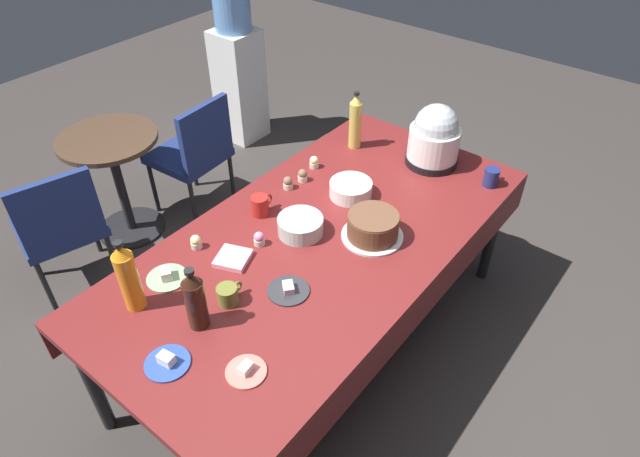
# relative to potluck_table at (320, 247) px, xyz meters

# --- Properties ---
(ground) EXTENTS (9.00, 9.00, 0.00)m
(ground) POSITION_rel_potluck_table_xyz_m (0.00, 0.00, -0.69)
(ground) COLOR #383330
(potluck_table) EXTENTS (2.20, 1.10, 0.75)m
(potluck_table) POSITION_rel_potluck_table_xyz_m (0.00, 0.00, 0.00)
(potluck_table) COLOR maroon
(potluck_table) RESTS_ON ground
(frosted_layer_cake) EXTENTS (0.29, 0.29, 0.13)m
(frosted_layer_cake) POSITION_rel_potluck_table_xyz_m (0.15, -0.19, 0.12)
(frosted_layer_cake) COLOR silver
(frosted_layer_cake) RESTS_ON potluck_table
(slow_cooker) EXTENTS (0.28, 0.28, 0.34)m
(slow_cooker) POSITION_rel_potluck_table_xyz_m (0.87, -0.09, 0.22)
(slow_cooker) COLOR black
(slow_cooker) RESTS_ON potluck_table
(glass_salad_bowl) EXTENTS (0.21, 0.21, 0.08)m
(glass_salad_bowl) POSITION_rel_potluck_table_xyz_m (-0.03, 0.09, 0.10)
(glass_salad_bowl) COLOR #B2C6BC
(glass_salad_bowl) RESTS_ON potluck_table
(ceramic_snack_bowl) EXTENTS (0.22, 0.22, 0.08)m
(ceramic_snack_bowl) POSITION_rel_potluck_table_xyz_m (0.35, 0.08, 0.10)
(ceramic_snack_bowl) COLOR silver
(ceramic_snack_bowl) RESTS_ON potluck_table
(dessert_plate_charcoal) EXTENTS (0.18, 0.18, 0.04)m
(dessert_plate_charcoal) POSITION_rel_potluck_table_xyz_m (-0.35, -0.11, 0.07)
(dessert_plate_charcoal) COLOR #2D2D33
(dessert_plate_charcoal) RESTS_ON potluck_table
(dessert_plate_coral) EXTENTS (0.15, 0.15, 0.04)m
(dessert_plate_coral) POSITION_rel_potluck_table_xyz_m (-0.75, -0.26, 0.07)
(dessert_plate_coral) COLOR #E07266
(dessert_plate_coral) RESTS_ON potluck_table
(dessert_plate_cobalt) EXTENTS (0.17, 0.17, 0.05)m
(dessert_plate_cobalt) POSITION_rel_potluck_table_xyz_m (-0.90, -0.01, 0.07)
(dessert_plate_cobalt) COLOR #2D4CB2
(dessert_plate_cobalt) RESTS_ON potluck_table
(dessert_plate_sage) EXTENTS (0.17, 0.17, 0.05)m
(dessert_plate_sage) POSITION_rel_potluck_table_xyz_m (-0.62, 0.34, 0.07)
(dessert_plate_sage) COLOR #8CA87F
(dessert_plate_sage) RESTS_ON potluck_table
(cupcake_berry) EXTENTS (0.05, 0.05, 0.07)m
(cupcake_berry) POSITION_rel_potluck_table_xyz_m (-0.40, 0.39, 0.09)
(cupcake_berry) COLOR beige
(cupcake_berry) RESTS_ON potluck_table
(cupcake_cocoa) EXTENTS (0.05, 0.05, 0.07)m
(cupcake_cocoa) POSITION_rel_potluck_table_xyz_m (0.30, 0.35, 0.09)
(cupcake_cocoa) COLOR beige
(cupcake_cocoa) RESTS_ON potluck_table
(cupcake_rose) EXTENTS (0.05, 0.05, 0.07)m
(cupcake_rose) POSITION_rel_potluck_table_xyz_m (-0.21, 0.18, 0.09)
(cupcake_rose) COLOR beige
(cupcake_rose) RESTS_ON potluck_table
(cupcake_lemon) EXTENTS (0.05, 0.05, 0.07)m
(cupcake_lemon) POSITION_rel_potluck_table_xyz_m (0.20, 0.37, 0.09)
(cupcake_lemon) COLOR beige
(cupcake_lemon) RESTS_ON potluck_table
(cupcake_vanilla) EXTENTS (0.05, 0.05, 0.07)m
(cupcake_vanilla) POSITION_rel_potluck_table_xyz_m (0.43, 0.39, 0.09)
(cupcake_vanilla) COLOR beige
(cupcake_vanilla) RESTS_ON potluck_table
(soda_bottle_cola) EXTENTS (0.08, 0.08, 0.29)m
(soda_bottle_cola) POSITION_rel_potluck_table_xyz_m (-0.70, 0.04, 0.20)
(soda_bottle_cola) COLOR #33190F
(soda_bottle_cola) RESTS_ON potluck_table
(soda_bottle_ginger_ale) EXTENTS (0.07, 0.07, 0.34)m
(soda_bottle_ginger_ale) POSITION_rel_potluck_table_xyz_m (0.75, 0.34, 0.22)
(soda_bottle_ginger_ale) COLOR gold
(soda_bottle_ginger_ale) RESTS_ON potluck_table
(soda_bottle_orange_juice) EXTENTS (0.08, 0.08, 0.34)m
(soda_bottle_orange_juice) POSITION_rel_potluck_table_xyz_m (-0.79, 0.32, 0.22)
(soda_bottle_orange_juice) COLOR orange
(soda_bottle_orange_juice) RESTS_ON potluck_table
(coffee_mug_red) EXTENTS (0.13, 0.08, 0.10)m
(coffee_mug_red) POSITION_rel_potluck_table_xyz_m (-0.04, 0.33, 0.11)
(coffee_mug_red) COLOR #B2231E
(coffee_mug_red) RESTS_ON potluck_table
(coffee_mug_olive) EXTENTS (0.12, 0.09, 0.08)m
(coffee_mug_olive) POSITION_rel_potluck_table_xyz_m (-0.55, 0.04, 0.10)
(coffee_mug_olive) COLOR olive
(coffee_mug_olive) RESTS_ON potluck_table
(coffee_mug_navy) EXTENTS (0.12, 0.08, 0.10)m
(coffee_mug_navy) POSITION_rel_potluck_table_xyz_m (0.88, -0.43, 0.11)
(coffee_mug_navy) COLOR navy
(coffee_mug_navy) RESTS_ON potluck_table
(paper_napkin_stack) EXTENTS (0.18, 0.18, 0.02)m
(paper_napkin_stack) POSITION_rel_potluck_table_xyz_m (-0.36, 0.20, 0.07)
(paper_napkin_stack) COLOR pink
(paper_napkin_stack) RESTS_ON potluck_table
(maroon_chair_left) EXTENTS (0.54, 0.54, 0.85)m
(maroon_chair_left) POSITION_rel_potluck_table_xyz_m (-0.57, 1.37, -0.20)
(maroon_chair_left) COLOR navy
(maroon_chair_left) RESTS_ON ground
(maroon_chair_right) EXTENTS (0.47, 0.47, 0.85)m
(maroon_chair_right) POSITION_rel_potluck_table_xyz_m (0.41, 1.37, -0.20)
(maroon_chair_right) COLOR navy
(maroon_chair_right) RESTS_ON ground
(round_cafe_table) EXTENTS (0.60, 0.60, 0.72)m
(round_cafe_table) POSITION_rel_potluck_table_xyz_m (-0.05, 1.60, -0.19)
(round_cafe_table) COLOR #473323
(round_cafe_table) RESTS_ON ground
(water_cooler) EXTENTS (0.32, 0.32, 1.24)m
(water_cooler) POSITION_rel_potluck_table_xyz_m (1.34, 1.89, -0.10)
(water_cooler) COLOR silver
(water_cooler) RESTS_ON ground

